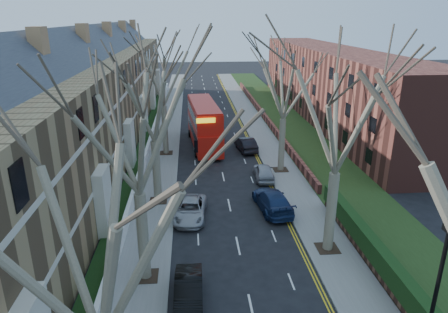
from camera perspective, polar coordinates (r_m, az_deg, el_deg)
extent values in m
cube|color=slate|center=(54.68, -7.96, 4.17)|extent=(3.00, 102.00, 0.12)
cube|color=slate|center=(55.30, 4.59, 4.47)|extent=(3.00, 102.00, 0.12)
cube|color=olive|center=(46.96, -18.33, 7.04)|extent=(9.00, 78.00, 10.00)
cube|color=#31333C|center=(46.14, -19.14, 14.32)|extent=(4.67, 78.00, 4.67)
cube|color=beige|center=(46.45, -12.77, 5.52)|extent=(0.12, 78.00, 0.35)
cube|color=beige|center=(45.76, -13.10, 9.77)|extent=(0.12, 78.00, 0.35)
cube|color=brown|center=(60.94, 15.01, 10.04)|extent=(8.00, 54.00, 10.00)
cube|color=brown|center=(59.28, 5.62, 5.98)|extent=(0.35, 54.00, 0.90)
cube|color=brown|center=(23.47, 24.42, -18.92)|extent=(0.40, 24.00, 0.60)
cube|color=black|center=(22.94, 24.75, -17.14)|extent=(0.70, 24.00, 1.20)
cube|color=white|center=(47.00, -10.46, 2.20)|extent=(0.30, 78.00, 1.00)
cube|color=#203513|center=(56.17, 9.14, 4.62)|extent=(6.00, 102.00, 0.06)
cylinder|color=#6F624F|center=(23.03, -11.51, -11.16)|extent=(0.64, 0.64, 5.25)
cube|color=#2D2116|center=(24.45, -11.08, -16.44)|extent=(1.40, 1.40, 0.05)
cylinder|color=#6F624F|center=(32.04, -9.60, -2.17)|extent=(0.64, 0.64, 5.07)
cube|color=#2D2116|center=(33.04, -9.35, -6.24)|extent=(1.40, 1.40, 0.05)
cylinder|color=#6F624F|center=(43.37, -8.42, 3.78)|extent=(0.60, 0.60, 5.25)
cube|color=#2D2116|center=(44.14, -8.25, 0.52)|extent=(1.40, 1.40, 0.05)
cylinder|color=#6F624F|center=(26.03, 15.02, -7.68)|extent=(0.64, 0.64, 5.25)
cube|color=#2D2116|center=(27.29, 14.54, -12.56)|extent=(1.40, 1.40, 0.05)
cylinder|color=#6F624F|center=(38.51, 8.25, 1.63)|extent=(0.60, 0.60, 5.07)
cube|color=#2D2116|center=(39.35, 8.07, -1.86)|extent=(1.40, 1.40, 0.05)
cube|color=#B9160D|center=(46.16, -2.85, 3.38)|extent=(3.72, 12.13, 2.39)
cube|color=#B9160D|center=(45.58, -2.90, 6.14)|extent=(3.67, 11.54, 2.17)
cube|color=black|center=(46.02, -2.86, 3.97)|extent=(3.66, 11.18, 0.98)
cube|color=black|center=(45.55, -2.90, 6.27)|extent=(3.64, 10.94, 0.98)
imported|color=black|center=(22.15, -5.08, -18.63)|extent=(1.52, 4.23, 1.39)
imported|color=#9C9CA2|center=(30.12, -4.80, -7.57)|extent=(2.69, 5.01, 1.34)
imported|color=#16264F|center=(31.34, 6.95, -6.28)|extent=(2.77, 5.62, 1.57)
imported|color=#97989F|center=(37.06, 5.69, -2.18)|extent=(1.87, 4.24, 1.42)
imported|color=black|center=(44.70, 3.13, 1.80)|extent=(2.25, 4.84, 1.54)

